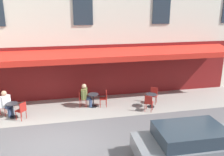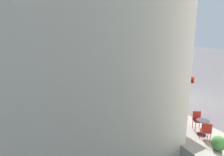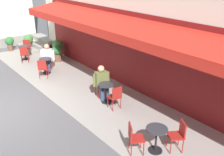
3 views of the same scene
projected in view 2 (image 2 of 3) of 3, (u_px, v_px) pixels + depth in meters
name	position (u px, v px, depth m)	size (l,w,h in m)	color
ground_plane	(179.00, 97.00, 15.77)	(70.00, 70.00, 0.00)	#565456
sidewalk_cafe_terrace	(118.00, 91.00, 17.29)	(20.50, 3.20, 0.01)	gray
cafe_table_near_entrance	(167.00, 107.00, 12.53)	(0.60, 0.60, 0.75)	black
cafe_chair_red_facing_street	(167.00, 102.00, 13.12)	(0.56, 0.56, 0.91)	maroon
cafe_chair_red_under_awning	(167.00, 110.00, 11.92)	(0.56, 0.56, 0.91)	maroon
cafe_table_mid_terrace	(117.00, 80.00, 19.07)	(0.60, 0.60, 0.75)	black
cafe_chair_red_corner_left	(124.00, 79.00, 18.96)	(0.55, 0.55, 0.91)	maroon
cafe_chair_red_corner_right	(110.00, 79.00, 19.15)	(0.55, 0.55, 0.91)	maroon
cafe_table_streetside	(127.00, 89.00, 16.02)	(0.60, 0.60, 0.75)	black
cafe_chair_red_near_door	(124.00, 87.00, 16.59)	(0.44, 0.44, 0.91)	maroon
cafe_chair_red_back_row	(129.00, 91.00, 15.40)	(0.49, 0.49, 0.91)	maroon
cafe_table_far_end	(202.00, 125.00, 10.11)	(0.60, 0.60, 0.75)	black
cafe_chair_red_by_window	(197.00, 119.00, 10.72)	(0.53, 0.53, 0.91)	maroon
cafe_chair_red_kerbside	(206.00, 130.00, 9.49)	(0.55, 0.55, 0.91)	maroon
seated_patron_in_olive	(128.00, 88.00, 15.57)	(0.62, 0.66, 1.33)	navy
seated_companion_in_white	(167.00, 105.00, 12.09)	(0.66, 0.65, 1.33)	navy
potted_plant_entrance_left	(218.00, 145.00, 8.26)	(0.57, 0.57, 0.94)	#4C4C51
potted_plant_under_sign	(163.00, 122.00, 10.24)	(0.64, 0.64, 1.02)	#4C4C51
potted_plant_mid_terrace	(162.00, 118.00, 10.95)	(0.54, 0.54, 0.90)	brown
parked_car_grey	(164.00, 73.00, 20.71)	(4.34, 1.90, 1.33)	slate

